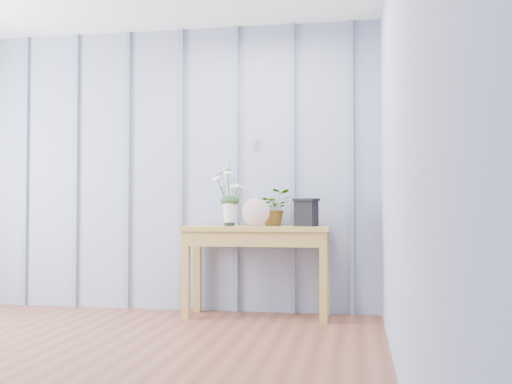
% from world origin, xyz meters
% --- Properties ---
extents(ground, '(4.50, 4.50, 0.00)m').
position_xyz_m(ground, '(0.00, 0.00, 0.00)').
color(ground, brown).
rests_on(ground, ground).
extents(room_shell, '(4.00, 4.50, 2.50)m').
position_xyz_m(room_shell, '(0.00, 0.92, 1.99)').
color(room_shell, '#9098B2').
rests_on(room_shell, ground).
extents(sideboard, '(1.20, 0.45, 0.75)m').
position_xyz_m(sideboard, '(0.98, 1.99, 0.64)').
color(sideboard, '#A4833A').
rests_on(sideboard, ground).
extents(daisy_vase, '(0.38, 0.29, 0.54)m').
position_xyz_m(daisy_vase, '(0.76, 1.94, 1.08)').
color(daisy_vase, black).
rests_on(daisy_vase, sideboard).
extents(spider_plant, '(0.33, 0.30, 0.31)m').
position_xyz_m(spider_plant, '(1.11, 2.12, 0.90)').
color(spider_plant, '#1E3C19').
rests_on(spider_plant, sideboard).
extents(felt_disc_vessel, '(0.23, 0.08, 0.23)m').
position_xyz_m(felt_disc_vessel, '(0.98, 1.92, 0.86)').
color(felt_disc_vessel, '#914C5E').
rests_on(felt_disc_vessel, sideboard).
extents(carved_box, '(0.23, 0.20, 0.23)m').
position_xyz_m(carved_box, '(1.39, 1.99, 0.87)').
color(carved_box, black).
rests_on(carved_box, sideboard).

